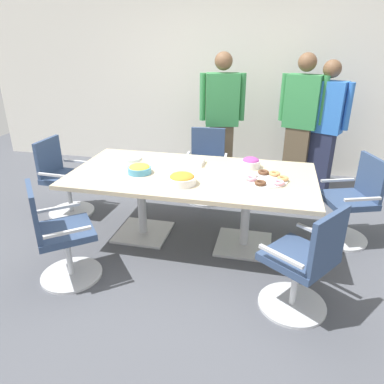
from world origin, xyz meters
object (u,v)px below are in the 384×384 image
office_chair_3 (59,238)px  napkin_pile (195,162)px  office_chair_1 (206,169)px  person_standing_1 (300,121)px  person_standing_0 (222,119)px  conference_table (192,185)px  office_chair_0 (351,204)px  office_chair_4 (304,266)px  snack_bowl_chips_orange (182,179)px  person_standing_2 (324,126)px  plate_stack (131,159)px  donut_platter (266,178)px  office_chair_2 (64,181)px  snack_bowl_chips_yellow (139,169)px  snack_bowl_candy_mix (251,162)px

office_chair_3 → napkin_pile: bearing=102.5°
office_chair_1 → person_standing_1: size_ratio=0.50×
person_standing_0 → napkin_pile: person_standing_0 is taller
conference_table → person_standing_1: size_ratio=1.32×
office_chair_0 → office_chair_4: bearing=136.5°
office_chair_3 → snack_bowl_chips_orange: (0.93, 0.62, 0.39)m
person_standing_2 → plate_stack: person_standing_2 is taller
office_chair_1 → napkin_pile: 0.90m
office_chair_1 → office_chair_4: 2.26m
conference_table → snack_bowl_chips_orange: snack_bowl_chips_orange is taller
person_standing_0 → person_standing_1: person_standing_0 is taller
conference_table → office_chair_4: size_ratio=2.64×
office_chair_0 → person_standing_2: (-0.21, 1.34, 0.50)m
conference_table → office_chair_0: (1.60, 0.38, -0.22)m
office_chair_3 → donut_platter: size_ratio=2.28×
napkin_pile → office_chair_3: bearing=-128.1°
office_chair_2 → snack_bowl_chips_orange: bearing=73.4°
office_chair_4 → plate_stack: (-1.81, 1.12, 0.36)m
person_standing_1 → napkin_pile: size_ratio=10.00×
person_standing_0 → donut_platter: 1.80m
office_chair_2 → office_chair_4: size_ratio=1.00×
snack_bowl_chips_orange → plate_stack: snack_bowl_chips_orange is taller
office_chair_2 → snack_bowl_chips_orange: office_chair_2 is taller
snack_bowl_chips_yellow → snack_bowl_candy_mix: (1.06, 0.42, 0.01)m
person_standing_1 → donut_platter: person_standing_1 is taller
donut_platter → person_standing_1: bearing=78.3°
office_chair_1 → person_standing_1: bearing=-154.5°
person_standing_2 → office_chair_4: bearing=106.8°
office_chair_2 → snack_bowl_candy_mix: office_chair_2 is taller
conference_table → office_chair_2: (-1.64, 0.29, -0.22)m
office_chair_3 → snack_bowl_chips_yellow: size_ratio=3.90×
office_chair_4 → person_standing_1: (0.02, 2.60, 0.55)m
person_standing_2 → snack_bowl_chips_yellow: person_standing_2 is taller
office_chair_2 → snack_bowl_chips_yellow: office_chair_2 is taller
snack_bowl_candy_mix → plate_stack: (-1.30, -0.05, -0.04)m
office_chair_4 → office_chair_1: bearing=65.3°
conference_table → snack_bowl_chips_yellow: size_ratio=10.27×
office_chair_2 → napkin_pile: (1.61, -0.01, 0.37)m
snack_bowl_chips_orange → snack_bowl_candy_mix: bearing=46.0°
person_standing_2 → napkin_pile: size_ratio=9.57×
office_chair_0 → snack_bowl_chips_orange: office_chair_0 is taller
office_chair_0 → person_standing_2: 1.44m
conference_table → snack_bowl_chips_orange: 0.34m
conference_table → office_chair_4: 1.38m
snack_bowl_chips_yellow → donut_platter: size_ratio=0.59×
plate_stack → napkin_pile: napkin_pile is taller
plate_stack → snack_bowl_chips_yellow: bearing=-57.2°
office_chair_3 → person_standing_0: (1.00, 2.54, 0.55)m
office_chair_3 → plate_stack: bearing=130.2°
plate_stack → napkin_pile: (0.71, 0.02, 0.01)m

